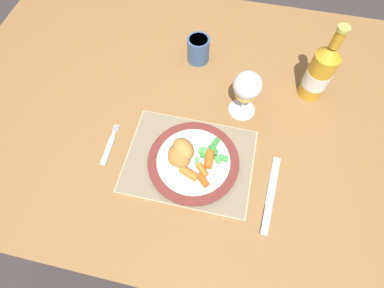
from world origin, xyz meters
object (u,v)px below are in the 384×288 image
(table_knife, at_px, (269,201))
(bottle, at_px, (320,72))
(dining_table, at_px, (189,119))
(drinking_cup, at_px, (198,49))
(wine_glass, at_px, (247,87))
(dinner_plate, at_px, (193,162))
(fork, at_px, (109,147))

(table_knife, distance_m, bottle, 0.38)
(dining_table, relative_size, bottle, 5.92)
(dining_table, distance_m, drinking_cup, 0.21)
(wine_glass, xyz_separation_m, bottle, (0.18, 0.11, -0.01))
(drinking_cup, bearing_deg, dinner_plate, -79.79)
(dining_table, bearing_deg, fork, -132.68)
(table_knife, bearing_deg, dinner_plate, 164.65)
(fork, relative_size, wine_glass, 0.86)
(drinking_cup, bearing_deg, table_knife, -57.53)
(table_knife, distance_m, wine_glass, 0.29)
(fork, distance_m, wine_glass, 0.39)
(table_knife, xyz_separation_m, wine_glass, (-0.10, 0.25, 0.10))
(table_knife, height_order, wine_glass, wine_glass)
(drinking_cup, bearing_deg, dining_table, -87.02)
(dining_table, bearing_deg, bottle, 18.97)
(fork, bearing_deg, dining_table, 47.32)
(fork, bearing_deg, table_knife, -7.29)
(fork, xyz_separation_m, drinking_cup, (0.16, 0.36, 0.04))
(fork, relative_size, table_knife, 0.60)
(fork, xyz_separation_m, wine_glass, (0.32, 0.20, 0.10))
(table_knife, bearing_deg, dining_table, 136.67)
(dinner_plate, xyz_separation_m, bottle, (0.28, 0.30, 0.07))
(wine_glass, bearing_deg, dinner_plate, -116.03)
(dinner_plate, distance_m, bottle, 0.42)
(fork, bearing_deg, drinking_cup, 65.74)
(dining_table, distance_m, table_knife, 0.36)
(bottle, height_order, drinking_cup, bottle)
(dining_table, xyz_separation_m, table_knife, (0.26, -0.24, 0.08))
(dining_table, height_order, fork, fork)
(dinner_plate, relative_size, bottle, 0.98)
(bottle, bearing_deg, fork, -149.28)
(dining_table, xyz_separation_m, wine_glass, (0.15, 0.01, 0.18))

